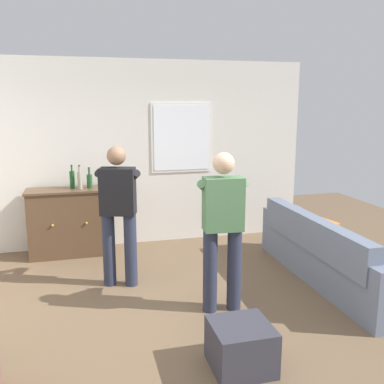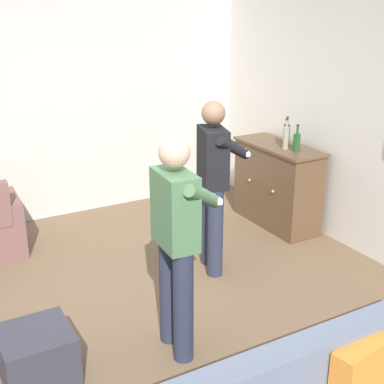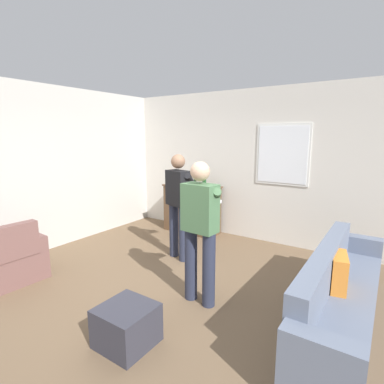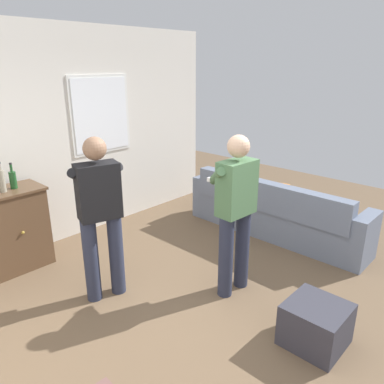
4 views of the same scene
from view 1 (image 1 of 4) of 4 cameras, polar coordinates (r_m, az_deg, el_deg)
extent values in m
plane|color=brown|center=(4.51, -1.71, -16.80)|extent=(10.40, 10.40, 0.00)
cube|color=silver|center=(6.63, -6.93, 5.12)|extent=(5.20, 0.12, 2.80)
cube|color=silver|center=(6.65, -1.45, 7.23)|extent=(0.94, 0.02, 1.07)
cube|color=white|center=(6.65, -1.44, 7.22)|extent=(0.86, 0.03, 0.99)
cube|color=slate|center=(5.60, 17.45, -9.15)|extent=(0.55, 2.28, 0.42)
cube|color=slate|center=(5.36, 15.85, -5.34)|extent=(0.18, 2.28, 0.40)
cube|color=slate|center=(6.57, 11.91, -4.74)|extent=(0.55, 0.18, 0.64)
cube|color=orange|center=(5.44, 17.03, -5.41)|extent=(0.22, 0.42, 0.36)
cube|color=brown|center=(6.40, -15.93, -4.00)|extent=(1.13, 0.44, 0.94)
cube|color=brown|center=(6.29, -16.18, 0.26)|extent=(1.17, 0.48, 0.03)
sphere|color=#B79338|center=(6.17, -18.10, -4.26)|extent=(0.04, 0.04, 0.04)
sphere|color=#B79338|center=(6.15, -13.89, -4.05)|extent=(0.04, 0.04, 0.04)
cylinder|color=gray|center=(6.21, -14.73, 1.50)|extent=(0.06, 0.06, 0.25)
cylinder|color=gray|center=(6.18, -14.80, 2.98)|extent=(0.03, 0.03, 0.08)
cylinder|color=#262626|center=(6.18, -14.83, 3.41)|extent=(0.03, 0.03, 0.02)
cylinder|color=#1E4C23|center=(6.26, -13.50, 1.40)|extent=(0.08, 0.08, 0.19)
cylinder|color=#1E4C23|center=(6.24, -13.57, 2.67)|extent=(0.03, 0.03, 0.09)
cylinder|color=#262626|center=(6.23, -13.59, 3.14)|extent=(0.03, 0.03, 0.02)
cylinder|color=#1E4C23|center=(6.30, -15.67, 1.60)|extent=(0.07, 0.07, 0.25)
cylinder|color=#1E4C23|center=(6.28, -15.75, 3.03)|extent=(0.02, 0.02, 0.07)
cylinder|color=#262626|center=(6.27, -15.77, 3.43)|extent=(0.03, 0.03, 0.02)
cube|color=#33333D|center=(3.77, 6.54, -19.75)|extent=(0.49, 0.49, 0.38)
cylinder|color=#282D42|center=(5.24, -11.00, -7.57)|extent=(0.15, 0.15, 0.88)
cylinder|color=#282D42|center=(5.19, -8.19, -7.67)|extent=(0.15, 0.15, 0.88)
cube|color=black|center=(5.03, -9.88, 0.09)|extent=(0.45, 0.33, 0.55)
sphere|color=#8C664C|center=(4.96, -10.05, 4.79)|extent=(0.22, 0.22, 0.22)
cylinder|color=black|center=(5.18, -10.79, 1.65)|extent=(0.40, 0.34, 0.29)
cylinder|color=black|center=(5.14, -8.29, 1.64)|extent=(0.23, 0.44, 0.29)
cube|color=white|center=(5.33, -9.17, 1.05)|extent=(0.16, 0.08, 0.04)
cylinder|color=#282D42|center=(4.53, 2.43, -10.51)|extent=(0.15, 0.15, 0.88)
cylinder|color=#282D42|center=(4.59, 5.64, -10.24)|extent=(0.15, 0.15, 0.88)
cube|color=#4C754C|center=(4.34, 4.18, -1.60)|extent=(0.41, 0.25, 0.55)
sphere|color=#D8AD8C|center=(4.26, 4.27, 3.83)|extent=(0.22, 0.22, 0.22)
cylinder|color=#4C754C|center=(4.44, 2.24, 0.18)|extent=(0.35, 0.39, 0.29)
cylinder|color=#4C754C|center=(4.50, 5.10, 0.29)|extent=(0.31, 0.42, 0.29)
cube|color=white|center=(4.64, 3.18, -0.41)|extent=(0.15, 0.05, 0.04)
camera|label=2|loc=(5.06, 48.40, 12.37)|focal=50.00mm
camera|label=3|loc=(3.36, 54.15, 3.56)|focal=28.00mm
camera|label=4|loc=(2.46, -52.90, 11.06)|focal=35.00mm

